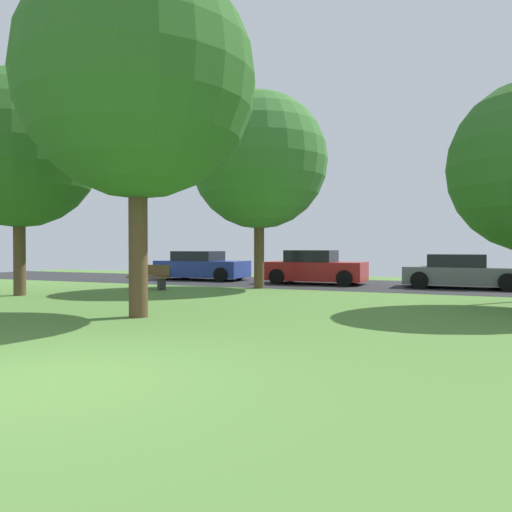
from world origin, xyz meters
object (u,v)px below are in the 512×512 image
object	(u,v)px
maple_tree_far	(137,80)
park_bench	(149,277)
birch_tree_lone	(19,149)
parked_car_red	(315,268)
parked_car_blue	(201,266)
oak_tree_right	(259,161)
parked_car_grey	(461,272)

from	to	relation	value
maple_tree_far	park_bench	bearing A→B (deg)	123.95
birch_tree_lone	parked_car_red	distance (m)	11.94
parked_car_red	birch_tree_lone	bearing A→B (deg)	-130.01
park_bench	parked_car_blue	bearing A→B (deg)	-80.52
birch_tree_lone	parked_car_blue	size ratio (longest dim) A/B	1.69
maple_tree_far	birch_tree_lone	bearing A→B (deg)	158.77
birch_tree_lone	maple_tree_far	distance (m)	7.03
park_bench	birch_tree_lone	bearing A→B (deg)	55.69
parked_car_red	park_bench	size ratio (longest dim) A/B	2.55
maple_tree_far	oak_tree_right	bearing A→B (deg)	94.16
oak_tree_right	parked_car_red	bearing A→B (deg)	66.65
maple_tree_far	parked_car_blue	bearing A→B (deg)	113.51
parked_car_blue	parked_car_red	distance (m)	5.71
birch_tree_lone	parked_car_red	size ratio (longest dim) A/B	1.77
maple_tree_far	parked_car_blue	xyz separation A→B (m)	(-5.01, 11.52, -4.58)
parked_car_red	parked_car_grey	size ratio (longest dim) A/B	0.97
maple_tree_far	parked_car_red	world-z (taller)	maple_tree_far
birch_tree_lone	maple_tree_far	size ratio (longest dim) A/B	0.92
parked_car_grey	oak_tree_right	bearing A→B (deg)	-156.26
oak_tree_right	parked_car_blue	bearing A→B (deg)	142.79
oak_tree_right	parked_car_blue	xyz separation A→B (m)	(-4.42, 3.35, -4.15)
parked_car_grey	parked_car_blue	bearing A→B (deg)	178.58
maple_tree_far	oak_tree_right	size ratio (longest dim) A/B	1.07
maple_tree_far	parked_car_blue	size ratio (longest dim) A/B	1.84
parked_car_grey	park_bench	xyz separation A→B (m)	(-10.49, -5.14, -0.13)
birch_tree_lone	parked_car_blue	distance (m)	9.97
maple_tree_far	park_bench	world-z (taller)	maple_tree_far
park_bench	oak_tree_right	bearing A→B (deg)	-149.48
park_bench	parked_car_grey	bearing A→B (deg)	-153.90
oak_tree_right	parked_car_blue	world-z (taller)	oak_tree_right
parked_car_grey	park_bench	distance (m)	11.68
birch_tree_lone	parked_car_red	bearing A→B (deg)	49.99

